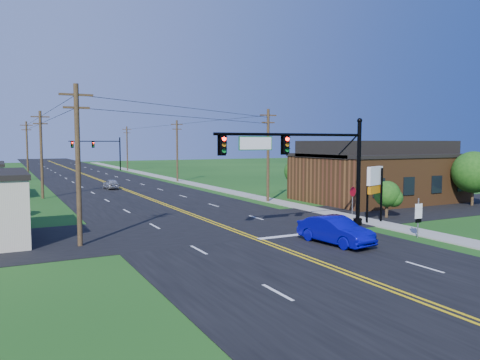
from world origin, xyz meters
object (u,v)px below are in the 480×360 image
signal_mast_main (306,159)px  route_sign (418,215)px  signal_mast_far (98,148)px  blue_car (335,231)px  stop_sign (353,194)px

signal_mast_main → route_sign: (4.87, -4.94, -3.34)m
signal_mast_far → blue_car: size_ratio=2.32×
signal_mast_main → signal_mast_far: same height
signal_mast_far → blue_car: 76.26m
route_sign → stop_sign: size_ratio=1.07×
blue_car → stop_sign: size_ratio=2.10×
signal_mast_main → signal_mast_far: (0.10, 72.00, -0.20)m
blue_car → stop_sign: bearing=36.9°
signal_mast_far → route_sign: signal_mast_far is taller
signal_mast_main → blue_car: signal_mast_main is taller
signal_mast_main → stop_sign: bearing=28.2°
blue_car → route_sign: route_sign is taller
blue_car → route_sign: bearing=-15.3°
signal_mast_far → stop_sign: 68.48m
signal_mast_main → stop_sign: signal_mast_main is taller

